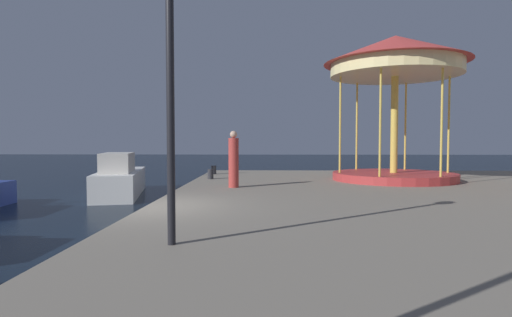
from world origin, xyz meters
The scene contains 8 objects.
ground_plane centered at (0.00, 0.00, 0.00)m, with size 120.00×120.00×0.00m, color black.
quay_dock centered at (7.82, 0.00, 0.40)m, with size 15.64×23.66×0.80m, color gray.
motorboat_white centered at (-3.38, 7.65, 0.71)m, with size 2.75×5.75×1.86m.
carousel centered at (7.93, 6.58, 5.08)m, with size 5.54×5.54×5.66m.
lamp_post_mid_promenade centered at (1.46, -3.55, 3.64)m, with size 0.36×0.36×4.13m.
bollard_south centered at (0.61, 6.92, 1.00)m, with size 0.24×0.24×0.40m, color #2D2D33.
bollard_north centered at (0.43, 9.34, 1.00)m, with size 0.24×0.24×0.40m, color #2D2D33.
person_near_carousel centered at (1.79, 3.95, 1.69)m, with size 0.34×0.34×1.89m.
Camera 1 is at (2.87, -9.56, 2.36)m, focal length 28.51 mm.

